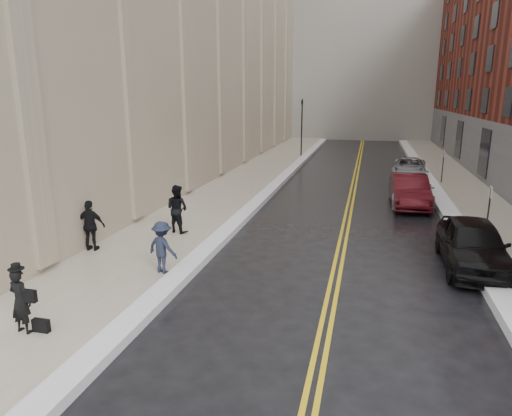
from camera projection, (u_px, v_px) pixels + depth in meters
The scene contains 18 objects.
ground at pixel (232, 311), 12.15m from camera, with size 160.00×160.00×0.00m, color black.
sidewalk_left at pixel (237, 186), 28.24m from camera, with size 4.00×64.00×0.15m, color gray.
sidewalk_right at pixel (473, 198), 25.10m from camera, with size 3.00×64.00×0.15m, color gray.
lane_stripe_a at pixel (350, 193), 26.66m from camera, with size 0.12×64.00×0.01m, color gold.
lane_stripe_b at pixel (354, 193), 26.60m from camera, with size 0.12×64.00×0.01m, color gold.
snow_ridge_left at pixel (274, 187), 27.69m from camera, with size 0.70×60.80×0.26m, color white.
snow_ridge_right at pixel (437, 195), 25.51m from camera, with size 0.85×60.80×0.30m, color white.
traffic_signal at pixel (302, 124), 40.25m from camera, with size 0.18×0.15×5.20m.
parking_sign_near at pixel (489, 208), 17.51m from camera, with size 0.06×0.35×2.23m.
parking_sign_far at pixel (443, 163), 28.81m from camera, with size 0.06×0.35×2.23m.
car_black at pixel (473, 244), 14.99m from camera, with size 1.94×4.83×1.64m, color black.
car_maroon at pixel (409, 191), 23.38m from camera, with size 1.72×4.92×1.62m, color #400B10.
car_silver_near at pixel (413, 190), 23.92m from camera, with size 2.03×5.00×1.45m, color #97989D.
car_silver_far at pixel (409, 167), 31.84m from camera, with size 2.18×4.72×1.31m, color gray.
pedestrian_main at pixel (20, 301), 10.63m from camera, with size 0.58×0.38×1.59m, color black.
pedestrian_a at pixel (177, 209), 18.42m from camera, with size 0.95×0.74×1.95m, color black.
pedestrian_b at pixel (162, 247), 14.24m from camera, with size 1.07×0.62×1.66m, color #1C2132.
pedestrian_c at pixel (91, 226), 16.26m from camera, with size 1.08×0.45×1.83m, color black.
Camera 1 is at (3.29, -10.63, 5.63)m, focal length 32.00 mm.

